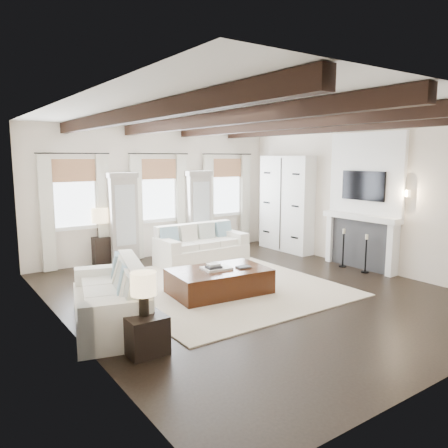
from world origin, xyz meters
TOP-DOWN VIEW (x-y plane):
  - ground at (0.00, 0.00)m, footprint 7.50×7.50m
  - room_shell at (0.75, 0.90)m, footprint 6.54×7.54m
  - area_rug at (-0.22, 0.65)m, footprint 3.87×4.22m
  - sofa_back at (0.46, 2.49)m, footprint 2.11×0.96m
  - sofa_left at (-2.64, -0.08)m, footprint 1.49×2.32m
  - ottoman at (-0.52, 0.27)m, footprint 1.84×1.25m
  - tray at (-0.56, 0.29)m, footprint 0.53×0.43m
  - book_lower at (-0.64, 0.26)m, footprint 0.28×0.22m
  - book_upper at (-0.62, 0.31)m, footprint 0.24×0.19m
  - book_loose at (-0.10, 0.10)m, footprint 0.26×0.20m
  - side_table_front at (-2.67, -1.20)m, footprint 0.49×0.49m
  - lamp_front at (-2.67, -1.20)m, footprint 0.32×0.32m
  - side_table_back at (-1.50, 3.69)m, footprint 0.43×0.43m
  - lamp_back at (-1.50, 3.69)m, footprint 0.39×0.39m
  - candlestick_near at (2.90, -0.32)m, footprint 0.17×0.17m
  - candlestick_far at (2.90, 0.29)m, footprint 0.18×0.18m

SIDE VIEW (x-z plane):
  - ground at x=0.00m, z-range 0.00..0.00m
  - area_rug at x=-0.22m, z-range 0.00..0.02m
  - ottoman at x=-0.52m, z-range 0.00..0.46m
  - side_table_front at x=-2.67m, z-range 0.00..0.49m
  - side_table_back at x=-1.50m, z-range 0.00..0.65m
  - candlestick_near at x=2.90m, z-range -0.07..0.76m
  - sofa_back at x=0.46m, z-range -0.09..0.81m
  - candlestick_far at x=2.90m, z-range -0.07..0.80m
  - sofa_left at x=-2.64m, z-range -0.08..0.83m
  - book_loose at x=-0.10m, z-range 0.46..0.49m
  - tray at x=-0.56m, z-range 0.46..0.50m
  - book_lower at x=-0.64m, z-range 0.50..0.54m
  - book_upper at x=-0.62m, z-range 0.54..0.57m
  - lamp_front at x=-2.67m, z-range 0.59..1.15m
  - lamp_back at x=-1.50m, z-range 0.77..1.44m
  - room_shell at x=0.75m, z-range 0.28..3.50m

